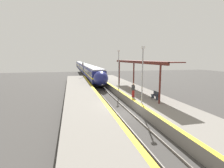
# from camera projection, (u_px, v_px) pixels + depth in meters

# --- Properties ---
(ground_plane) EXTENTS (120.00, 120.00, 0.00)m
(ground_plane) POSITION_uv_depth(u_px,v_px,m) (124.00, 114.00, 18.27)
(ground_plane) COLOR #423F3D
(rail_left) EXTENTS (0.08, 90.00, 0.15)m
(rail_left) POSITION_uv_depth(u_px,v_px,m) (117.00, 114.00, 18.10)
(rail_left) COLOR slate
(rail_left) RESTS_ON ground_plane
(rail_right) EXTENTS (0.08, 90.00, 0.15)m
(rail_right) POSITION_uv_depth(u_px,v_px,m) (130.00, 113.00, 18.43)
(rail_right) COLOR slate
(rail_right) RESTS_ON ground_plane
(train) EXTENTS (2.77, 91.09, 3.69)m
(train) POSITION_uv_depth(u_px,v_px,m) (83.00, 67.00, 73.55)
(train) COLOR black
(train) RESTS_ON ground_plane
(platform_right) EXTENTS (4.92, 64.00, 0.98)m
(platform_right) POSITION_uv_depth(u_px,v_px,m) (159.00, 107.00, 19.13)
(platform_right) COLOR gray
(platform_right) RESTS_ON ground_plane
(platform_left) EXTENTS (4.51, 64.00, 0.98)m
(platform_left) POSITION_uv_depth(u_px,v_px,m) (87.00, 112.00, 17.32)
(platform_left) COLOR gray
(platform_left) RESTS_ON ground_plane
(platform_bench) EXTENTS (0.44, 1.49, 0.89)m
(platform_bench) POSITION_uv_depth(u_px,v_px,m) (156.00, 95.00, 20.69)
(platform_bench) COLOR #2D333D
(platform_bench) RESTS_ON platform_right
(person_waiting) EXTENTS (0.36, 0.23, 1.77)m
(person_waiting) POSITION_uv_depth(u_px,v_px,m) (133.00, 90.00, 21.63)
(person_waiting) COLOR maroon
(person_waiting) RESTS_ON platform_right
(railway_signal) EXTENTS (0.28, 0.28, 4.72)m
(railway_signal) POSITION_uv_depth(u_px,v_px,m) (83.00, 70.00, 44.46)
(railway_signal) COLOR #59595E
(railway_signal) RESTS_ON ground_plane
(lamppost_near) EXTENTS (0.36, 0.20, 6.04)m
(lamppost_near) POSITION_uv_depth(u_px,v_px,m) (142.00, 71.00, 18.43)
(lamppost_near) COLOR #9E9EA3
(lamppost_near) RESTS_ON platform_right
(lamppost_mid) EXTENTS (0.36, 0.20, 6.04)m
(lamppost_mid) POSITION_uv_depth(u_px,v_px,m) (119.00, 67.00, 27.48)
(lamppost_mid) COLOR #9E9EA3
(lamppost_mid) RESTS_ON platform_right
(station_canopy) EXTENTS (2.02, 18.72, 4.45)m
(station_canopy) POSITION_uv_depth(u_px,v_px,m) (138.00, 63.00, 25.76)
(station_canopy) COLOR #511E19
(station_canopy) RESTS_ON platform_right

